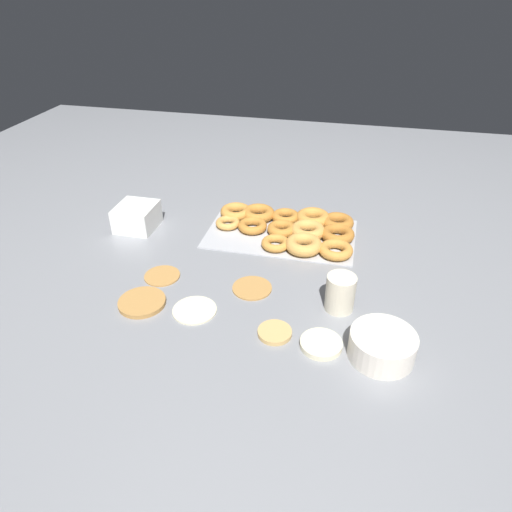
{
  "coord_description": "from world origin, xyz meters",
  "views": [
    {
      "loc": [
        -0.27,
        0.96,
        0.73
      ],
      "look_at": [
        -0.03,
        -0.08,
        0.04
      ],
      "focal_mm": 32.0,
      "sensor_mm": 36.0,
      "label": 1
    }
  ],
  "objects_px": {
    "pancake_5": "(275,332)",
    "batter_bowl": "(382,346)",
    "pancake_1": "(195,309)",
    "container_stack": "(137,217)",
    "pancake_2": "(252,287)",
    "donut_tray": "(291,228)",
    "pancake_0": "(162,275)",
    "pancake_4": "(321,344)",
    "pancake_3": "(142,302)",
    "paper_cup": "(340,293)"
  },
  "relations": [
    {
      "from": "pancake_0",
      "to": "donut_tray",
      "type": "height_order",
      "value": "donut_tray"
    },
    {
      "from": "pancake_4",
      "to": "pancake_3",
      "type": "bearing_deg",
      "value": -6.09
    },
    {
      "from": "donut_tray",
      "to": "container_stack",
      "type": "height_order",
      "value": "container_stack"
    },
    {
      "from": "pancake_2",
      "to": "donut_tray",
      "type": "height_order",
      "value": "donut_tray"
    },
    {
      "from": "pancake_5",
      "to": "container_stack",
      "type": "distance_m",
      "value": 0.66
    },
    {
      "from": "pancake_3",
      "to": "pancake_1",
      "type": "bearing_deg",
      "value": -178.12
    },
    {
      "from": "pancake_2",
      "to": "container_stack",
      "type": "bearing_deg",
      "value": -28.7
    },
    {
      "from": "pancake_2",
      "to": "pancake_4",
      "type": "relative_size",
      "value": 1.1
    },
    {
      "from": "pancake_1",
      "to": "batter_bowl",
      "type": "height_order",
      "value": "batter_bowl"
    },
    {
      "from": "donut_tray",
      "to": "paper_cup",
      "type": "height_order",
      "value": "paper_cup"
    },
    {
      "from": "pancake_1",
      "to": "donut_tray",
      "type": "distance_m",
      "value": 0.47
    },
    {
      "from": "pancake_5",
      "to": "pancake_2",
      "type": "bearing_deg",
      "value": -59.92
    },
    {
      "from": "pancake_1",
      "to": "pancake_4",
      "type": "height_order",
      "value": "pancake_4"
    },
    {
      "from": "pancake_1",
      "to": "pancake_5",
      "type": "height_order",
      "value": "pancake_5"
    },
    {
      "from": "pancake_5",
      "to": "batter_bowl",
      "type": "relative_size",
      "value": 0.56
    },
    {
      "from": "pancake_3",
      "to": "pancake_5",
      "type": "height_order",
      "value": "same"
    },
    {
      "from": "pancake_5",
      "to": "paper_cup",
      "type": "height_order",
      "value": "paper_cup"
    },
    {
      "from": "pancake_0",
      "to": "pancake_2",
      "type": "distance_m",
      "value": 0.25
    },
    {
      "from": "paper_cup",
      "to": "pancake_4",
      "type": "bearing_deg",
      "value": 78.92
    },
    {
      "from": "pancake_2",
      "to": "batter_bowl",
      "type": "height_order",
      "value": "batter_bowl"
    },
    {
      "from": "pancake_0",
      "to": "batter_bowl",
      "type": "xyz_separation_m",
      "value": [
        -0.59,
        0.17,
        0.03
      ]
    },
    {
      "from": "pancake_4",
      "to": "pancake_1",
      "type": "bearing_deg",
      "value": -9.48
    },
    {
      "from": "pancake_0",
      "to": "container_stack",
      "type": "relative_size",
      "value": 0.77
    },
    {
      "from": "pancake_4",
      "to": "batter_bowl",
      "type": "xyz_separation_m",
      "value": [
        -0.13,
        0.0,
        0.02
      ]
    },
    {
      "from": "pancake_5",
      "to": "paper_cup",
      "type": "xyz_separation_m",
      "value": [
        -0.14,
        -0.13,
        0.04
      ]
    },
    {
      "from": "pancake_4",
      "to": "pancake_5",
      "type": "xyz_separation_m",
      "value": [
        0.11,
        -0.02,
        -0.0
      ]
    },
    {
      "from": "pancake_3",
      "to": "paper_cup",
      "type": "xyz_separation_m",
      "value": [
        -0.49,
        -0.1,
        0.04
      ]
    },
    {
      "from": "batter_bowl",
      "to": "pancake_5",
      "type": "bearing_deg",
      "value": -3.83
    },
    {
      "from": "pancake_1",
      "to": "pancake_3",
      "type": "distance_m",
      "value": 0.14
    },
    {
      "from": "pancake_0",
      "to": "pancake_1",
      "type": "distance_m",
      "value": 0.18
    },
    {
      "from": "pancake_3",
      "to": "container_stack",
      "type": "height_order",
      "value": "container_stack"
    },
    {
      "from": "batter_bowl",
      "to": "pancake_4",
      "type": "bearing_deg",
      "value": -0.43
    },
    {
      "from": "batter_bowl",
      "to": "paper_cup",
      "type": "xyz_separation_m",
      "value": [
        0.1,
        -0.15,
        0.02
      ]
    },
    {
      "from": "pancake_3",
      "to": "container_stack",
      "type": "xyz_separation_m",
      "value": [
        0.18,
        -0.37,
        0.03
      ]
    },
    {
      "from": "pancake_5",
      "to": "batter_bowl",
      "type": "distance_m",
      "value": 0.24
    },
    {
      "from": "batter_bowl",
      "to": "paper_cup",
      "type": "bearing_deg",
      "value": -55.02
    },
    {
      "from": "pancake_3",
      "to": "pancake_0",
      "type": "bearing_deg",
      "value": -91.04
    },
    {
      "from": "pancake_2",
      "to": "pancake_4",
      "type": "bearing_deg",
      "value": 139.17
    },
    {
      "from": "pancake_4",
      "to": "donut_tray",
      "type": "distance_m",
      "value": 0.51
    },
    {
      "from": "pancake_1",
      "to": "pancake_2",
      "type": "height_order",
      "value": "same"
    },
    {
      "from": "pancake_5",
      "to": "container_stack",
      "type": "relative_size",
      "value": 0.63
    },
    {
      "from": "pancake_3",
      "to": "pancake_4",
      "type": "height_order",
      "value": "pancake_4"
    },
    {
      "from": "pancake_3",
      "to": "batter_bowl",
      "type": "relative_size",
      "value": 0.83
    },
    {
      "from": "pancake_2",
      "to": "pancake_5",
      "type": "distance_m",
      "value": 0.18
    },
    {
      "from": "donut_tray",
      "to": "pancake_1",
      "type": "bearing_deg",
      "value": 68.39
    },
    {
      "from": "donut_tray",
      "to": "container_stack",
      "type": "xyz_separation_m",
      "value": [
        0.49,
        0.07,
        0.02
      ]
    },
    {
      "from": "pancake_3",
      "to": "pancake_4",
      "type": "relative_size",
      "value": 1.25
    },
    {
      "from": "pancake_1",
      "to": "container_stack",
      "type": "bearing_deg",
      "value": -48.39
    },
    {
      "from": "container_stack",
      "to": "pancake_2",
      "type": "bearing_deg",
      "value": 151.3
    },
    {
      "from": "pancake_3",
      "to": "batter_bowl",
      "type": "bearing_deg",
      "value": 175.16
    }
  ]
}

